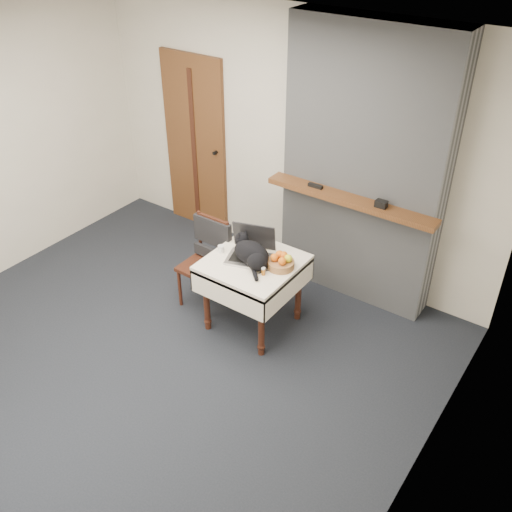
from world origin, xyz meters
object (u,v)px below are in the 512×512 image
Objects in this scene: cream_jar at (221,249)px; pill_bottle at (263,271)px; door at (195,145)px; chair at (209,250)px; laptop at (251,250)px; cat at (252,254)px; side_table at (253,272)px; fruit_basket at (281,262)px.

pill_bottle reaches higher than cream_jar.
door reaches higher than pill_bottle.
door is 1.57m from chair.
laptop is 7.24× the size of cream_jar.
cat is 0.20m from pill_bottle.
pill_bottle is at bearing -52.96° from laptop.
cat reaches higher than pill_bottle.
pill_bottle is at bearing -31.84° from side_table.
cat is at bearing -36.39° from door.
laptop is 6.50× the size of pill_bottle.
cream_jar is 0.28× the size of fruit_basket.
cream_jar is at bearing -42.92° from door.
door is 8.53× the size of fruit_basket.
fruit_basket is 0.26× the size of chair.
cream_jar reaches higher than side_table.
door is at bearing 167.79° from cat.
pill_bottle is (0.25, -0.17, -0.03)m from laptop.
cat is 6.90× the size of cream_jar.
side_table is 0.88× the size of chair.
side_table is 1.75× the size of cat.
chair is at bearing 165.54° from pill_bottle.
chair is at bearing 172.32° from side_table.
cream_jar is 0.51m from pill_bottle.
chair is (-0.25, 0.12, -0.16)m from cream_jar.
door is 2.04m from cat.
laptop is (-0.06, 0.05, 0.18)m from side_table.
chair is (-0.58, 0.12, -0.24)m from cat.
laptop is (1.56, -1.11, -0.23)m from door.
door is 4.49× the size of cat.
chair is at bearing 158.72° from laptop.
cat is 0.26m from fruit_basket.
cat is at bearing -156.40° from fruit_basket.
fruit_basket is at bearing -16.62° from laptop.
door is at bearing 137.08° from cream_jar.
cream_jar is 0.07× the size of chair.
door is 4.28× the size of laptop.
laptop is at bearing -35.49° from door.
cream_jar is at bearing -171.89° from side_table.
pill_bottle is at bearing -0.12° from cat.
laptop reaches higher than chair.
cat is 0.64m from chair.
chair reaches higher than side_table.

